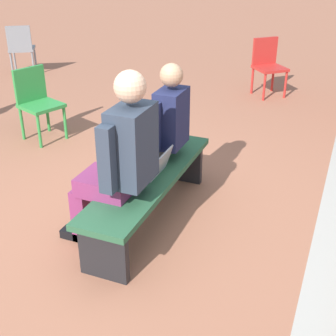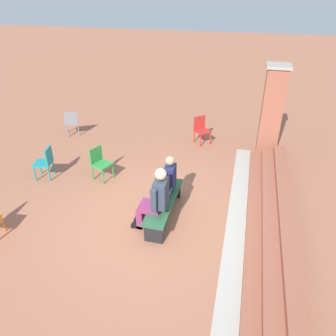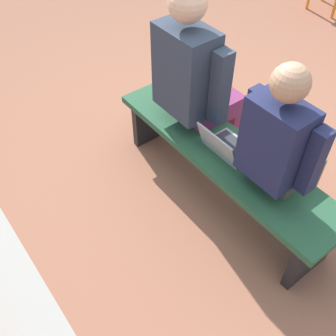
{
  "view_description": "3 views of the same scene",
  "coord_description": "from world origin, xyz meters",
  "px_view_note": "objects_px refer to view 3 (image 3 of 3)",
  "views": [
    {
      "loc": [
        2.93,
        1.56,
        2.23
      ],
      "look_at": [
        0.42,
        0.53,
        0.86
      ],
      "focal_mm": 50.0,
      "sensor_mm": 36.0,
      "label": 1
    },
    {
      "loc": [
        5.27,
        1.56,
        4.46
      ],
      "look_at": [
        -0.55,
        0.12,
        1.01
      ],
      "focal_mm": 35.0,
      "sensor_mm": 36.0,
      "label": 2
    },
    {
      "loc": [
        -1.43,
        1.56,
        2.24
      ],
      "look_at": [
        -0.17,
        0.59,
        0.57
      ],
      "focal_mm": 42.0,
      "sensor_mm": 36.0,
      "label": 3
    }
  ],
  "objects_px": {
    "bench": "(222,159)",
    "person_adult": "(198,81)",
    "person_student": "(283,150)",
    "laptop": "(226,146)"
  },
  "relations": [
    {
      "from": "bench",
      "to": "laptop",
      "type": "bearing_deg",
      "value": 155.91
    },
    {
      "from": "bench",
      "to": "person_adult",
      "type": "relative_size",
      "value": 1.27
    },
    {
      "from": "bench",
      "to": "person_adult",
      "type": "distance_m",
      "value": 0.55
    },
    {
      "from": "bench",
      "to": "person_student",
      "type": "bearing_deg",
      "value": -170.5
    },
    {
      "from": "person_adult",
      "to": "laptop",
      "type": "height_order",
      "value": "person_adult"
    },
    {
      "from": "bench",
      "to": "laptop",
      "type": "height_order",
      "value": "laptop"
    },
    {
      "from": "person_student",
      "to": "bench",
      "type": "bearing_deg",
      "value": 9.5
    },
    {
      "from": "person_adult",
      "to": "person_student",
      "type": "bearing_deg",
      "value": 179.42
    },
    {
      "from": "person_student",
      "to": "laptop",
      "type": "height_order",
      "value": "person_student"
    },
    {
      "from": "person_adult",
      "to": "laptop",
      "type": "bearing_deg",
      "value": 168.18
    }
  ]
}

